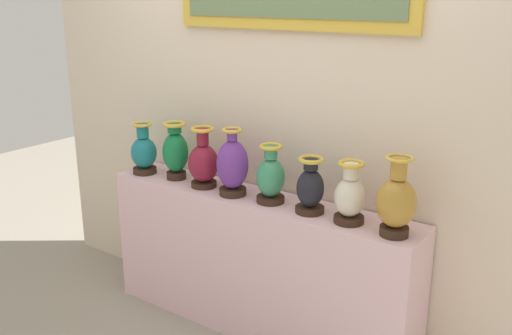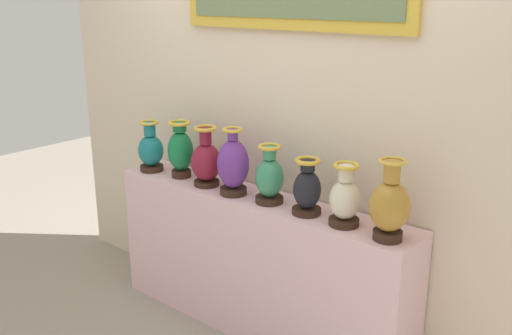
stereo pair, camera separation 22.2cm
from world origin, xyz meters
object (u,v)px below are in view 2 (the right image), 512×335
vase_violet (233,165)px  vase_ochre (390,206)px  vase_teal (151,150)px  vase_emerald (180,150)px  vase_burgundy (206,161)px  vase_ivory (345,199)px  vase_onyx (307,189)px  vase_jade (269,178)px

vase_violet → vase_ochre: (0.95, -0.01, -0.01)m
vase_teal → vase_emerald: vase_emerald is taller
vase_burgundy → vase_ivory: 0.93m
vase_teal → vase_onyx: size_ratio=1.09×
vase_burgundy → vase_onyx: vase_burgundy is taller
vase_teal → vase_burgundy: 0.47m
vase_violet → vase_ochre: vase_ochre is taller
vase_teal → vase_ivory: 1.40m
vase_emerald → vase_ivory: vase_emerald is taller
vase_teal → vase_onyx: bearing=1.0°
vase_ivory → vase_ochre: 0.25m
vase_burgundy → vase_jade: vase_burgundy is taller
vase_teal → vase_jade: (0.93, 0.03, 0.00)m
vase_jade → vase_onyx: size_ratio=1.09×
vase_emerald → vase_ivory: 1.16m
vase_emerald → vase_ivory: bearing=-0.9°
vase_emerald → vase_jade: bearing=-0.4°
vase_ivory → vase_burgundy: bearing=179.9°
vase_teal → vase_violet: (0.69, 0.00, 0.03)m
vase_jade → vase_ochre: 0.72m
vase_violet → vase_ivory: size_ratio=1.22×
vase_jade → vase_teal: bearing=-178.3°
vase_violet → vase_emerald: bearing=176.1°
vase_burgundy → vase_ochre: bearing=-1.1°
vase_emerald → vase_ochre: size_ratio=0.91×
vase_burgundy → vase_onyx: bearing=0.4°
vase_ochre → vase_teal: bearing=179.8°
vase_jade → vase_onyx: bearing=-1.6°
vase_onyx → vase_ochre: size_ratio=0.77×
vase_jade → vase_burgundy: bearing=-178.5°
vase_burgundy → vase_emerald: bearing=175.8°
vase_teal → vase_onyx: (1.17, 0.02, -0.00)m
vase_teal → vase_ochre: (1.64, -0.01, 0.03)m
vase_emerald → vase_burgundy: bearing=-4.2°
vase_onyx → vase_ivory: 0.22m
vase_onyx → vase_burgundy: bearing=-179.6°
vase_emerald → vase_ochre: bearing=-1.6°
vase_teal → vase_ochre: bearing=-0.2°
vase_teal → vase_emerald: bearing=7.9°
vase_teal → vase_violet: size_ratio=0.84×
vase_onyx → vase_ivory: (0.22, -0.01, 0.00)m
vase_ochre → vase_jade: bearing=177.3°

